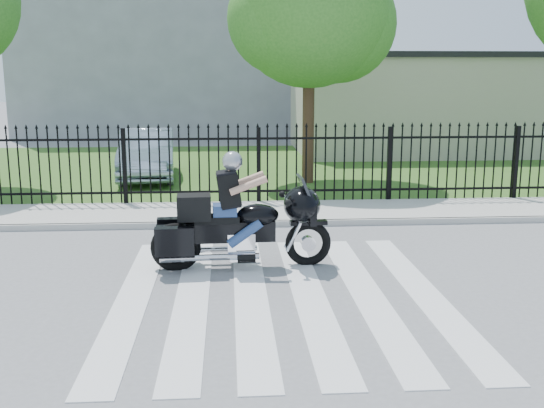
{
  "coord_description": "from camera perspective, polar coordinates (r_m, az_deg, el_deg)",
  "views": [
    {
      "loc": [
        -0.68,
        -8.25,
        3.0
      ],
      "look_at": [
        -0.01,
        1.39,
        1.0
      ],
      "focal_mm": 42.0,
      "sensor_mm": 36.0,
      "label": 1
    }
  ],
  "objects": [
    {
      "name": "ground",
      "position": [
        8.81,
        0.73,
        -8.23
      ],
      "size": [
        120.0,
        120.0,
        0.0
      ],
      "primitive_type": "plane",
      "color": "slate",
      "rests_on": "ground"
    },
    {
      "name": "crosswalk",
      "position": [
        8.8,
        0.73,
        -8.2
      ],
      "size": [
        5.0,
        5.5,
        0.01
      ],
      "primitive_type": null,
      "color": "silver",
      "rests_on": "ground"
    },
    {
      "name": "sidewalk",
      "position": [
        13.59,
        -0.99,
        -0.8
      ],
      "size": [
        40.0,
        2.0,
        0.12
      ],
      "primitive_type": "cube",
      "color": "#ADAAA3",
      "rests_on": "ground"
    },
    {
      "name": "curb",
      "position": [
        12.62,
        -0.75,
        -1.78
      ],
      "size": [
        40.0,
        0.12,
        0.12
      ],
      "primitive_type": "cube",
      "color": "#ADAAA3",
      "rests_on": "ground"
    },
    {
      "name": "grass_strip",
      "position": [
        20.48,
        -2.01,
        3.3
      ],
      "size": [
        40.0,
        12.0,
        0.02
      ],
      "primitive_type": "cube",
      "color": "#355C1F",
      "rests_on": "ground"
    },
    {
      "name": "iron_fence",
      "position": [
        14.42,
        -1.2,
        3.33
      ],
      "size": [
        26.0,
        0.04,
        1.8
      ],
      "color": "black",
      "rests_on": "ground"
    },
    {
      "name": "tree_mid",
      "position": [
        17.47,
        3.39,
        17.15
      ],
      "size": [
        4.2,
        4.2,
        6.78
      ],
      "color": "#382316",
      "rests_on": "ground"
    },
    {
      "name": "building_low",
      "position": [
        25.47,
        13.76,
        8.56
      ],
      "size": [
        10.0,
        6.0,
        3.5
      ],
      "primitive_type": "cube",
      "color": "#B5AE96",
      "rests_on": "ground"
    },
    {
      "name": "building_low_roof",
      "position": [
        25.44,
        13.97,
        12.72
      ],
      "size": [
        10.2,
        6.2,
        0.2
      ],
      "primitive_type": "cube",
      "color": "black",
      "rests_on": "building_low"
    },
    {
      "name": "building_tall",
      "position": [
        34.46,
        -8.13,
        16.59
      ],
      "size": [
        15.0,
        10.0,
        12.0
      ],
      "primitive_type": "cube",
      "color": "#9A9CA2",
      "rests_on": "ground"
    },
    {
      "name": "motorcycle_rider",
      "position": [
        9.87,
        -3.17,
        -1.41
      ],
      "size": [
        2.84,
        0.91,
        1.87
      ],
      "rotation": [
        0.0,
        0.0,
        0.04
      ],
      "color": "black",
      "rests_on": "ground"
    },
    {
      "name": "parked_car",
      "position": [
        18.56,
        -11.13,
        4.43
      ],
      "size": [
        1.84,
        4.36,
        1.4
      ],
      "primitive_type": "imported",
      "rotation": [
        0.0,
        0.0,
        0.08
      ],
      "color": "#93A4B9",
      "rests_on": "grass_strip"
    }
  ]
}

